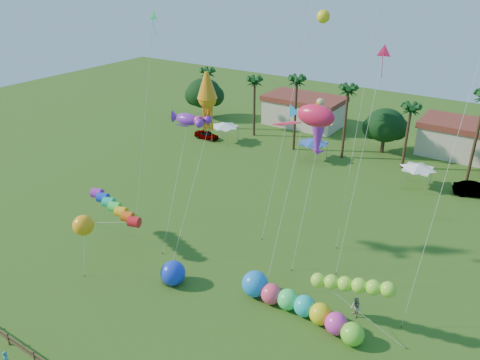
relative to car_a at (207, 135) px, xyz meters
The scene contains 18 objects.
ground 42.48m from the car_a, 56.95° to the right, with size 160.00×160.00×0.00m, color #285116.
tree_line 28.25m from the car_a, 17.43° to the left, with size 69.46×8.91×11.00m.
buildings_row 24.74m from the car_a, 35.64° to the left, with size 35.00×7.00×4.00m.
tent_row 17.31m from the car_a, ahead, with size 31.00×4.00×0.60m.
car_a is the anchor object (origin of this frame).
car_b 37.59m from the car_a, ahead, with size 1.65×4.72×1.56m, color #4C4C54.
spectator_b 41.95m from the car_a, 37.06° to the right, with size 0.84×0.65×1.72m, color #A19E86.
caterpillar_inflatable 40.31m from the car_a, 42.92° to the right, with size 10.55×2.73×2.15m.
blue_ball 35.52m from the car_a, 57.16° to the right, with size 2.10×2.10×2.10m, color blue.
rainbow_tube 31.10m from the car_a, 67.20° to the right, with size 9.88×2.71×4.07m.
green_worm 41.18m from the car_a, 41.05° to the right, with size 9.75×2.22×4.09m.
orange_ball_kite 35.85m from the car_a, 68.77° to the right, with size 2.17×2.17×6.06m.
merman_kite 34.98m from the car_a, 35.93° to the right, with size 2.08×4.13×14.32m.
fish_kite 38.11m from the car_a, 38.77° to the right, with size 4.64×5.70×15.15m.
squid_kite 31.72m from the car_a, 51.72° to the right, with size 2.24×6.14×16.46m.
lobster_kite 30.71m from the car_a, 55.37° to the right, with size 4.26×5.20×12.94m.
delta_kite_red 38.65m from the car_a, 28.30° to the right, with size 1.27×5.03×18.86m.
delta_kite_green 29.35m from the car_a, 63.95° to the right, with size 2.16×3.41×20.62m.
Camera 1 is at (18.49, -17.81, 24.63)m, focal length 35.00 mm.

